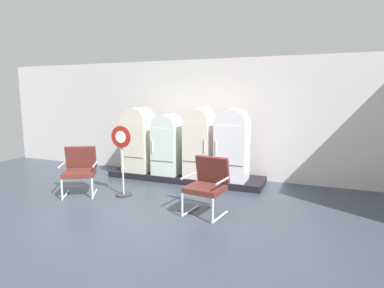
# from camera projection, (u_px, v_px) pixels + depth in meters

# --- Properties ---
(ground) EXTENTS (12.00, 10.00, 0.05)m
(ground) POSITION_uv_depth(u_px,v_px,m) (109.00, 229.00, 4.87)
(ground) COLOR #373F4C
(back_wall) EXTENTS (11.76, 0.12, 2.87)m
(back_wall) POSITION_uv_depth(u_px,v_px,m) (195.00, 118.00, 8.01)
(back_wall) COLOR silver
(back_wall) RESTS_ON ground
(display_plinth) EXTENTS (3.73, 0.95, 0.14)m
(display_plinth) POSITION_uv_depth(u_px,v_px,m) (185.00, 177.00, 7.64)
(display_plinth) COLOR black
(display_plinth) RESTS_ON ground
(refrigerator_0) EXTENTS (0.65, 0.63, 1.57)m
(refrigerator_0) POSITION_uv_depth(u_px,v_px,m) (138.00, 138.00, 7.81)
(refrigerator_0) COLOR beige
(refrigerator_0) RESTS_ON display_plinth
(refrigerator_1) EXTENTS (0.61, 0.63, 1.43)m
(refrigerator_1) POSITION_uv_depth(u_px,v_px,m) (167.00, 142.00, 7.53)
(refrigerator_1) COLOR silver
(refrigerator_1) RESTS_ON display_plinth
(refrigerator_2) EXTENTS (0.59, 0.70, 1.58)m
(refrigerator_2) POSITION_uv_depth(u_px,v_px,m) (200.00, 140.00, 7.26)
(refrigerator_2) COLOR silver
(refrigerator_2) RESTS_ON display_plinth
(refrigerator_3) EXTENTS (0.68, 0.62, 1.58)m
(refrigerator_3) POSITION_uv_depth(u_px,v_px,m) (232.00, 143.00, 6.95)
(refrigerator_3) COLOR white
(refrigerator_3) RESTS_ON display_plinth
(armchair_left) EXTENTS (0.86, 0.87, 0.97)m
(armchair_left) POSITION_uv_depth(u_px,v_px,m) (80.00, 168.00, 6.46)
(armchair_left) COLOR silver
(armchair_left) RESTS_ON ground
(armchair_right) EXTENTS (0.74, 0.73, 0.97)m
(armchair_right) POSITION_uv_depth(u_px,v_px,m) (208.00, 183.00, 5.39)
(armchair_right) COLOR silver
(armchair_right) RESTS_ON ground
(sign_stand) EXTENTS (0.43, 0.32, 1.42)m
(sign_stand) POSITION_uv_depth(u_px,v_px,m) (122.00, 163.00, 6.33)
(sign_stand) COLOR #2D2D30
(sign_stand) RESTS_ON ground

